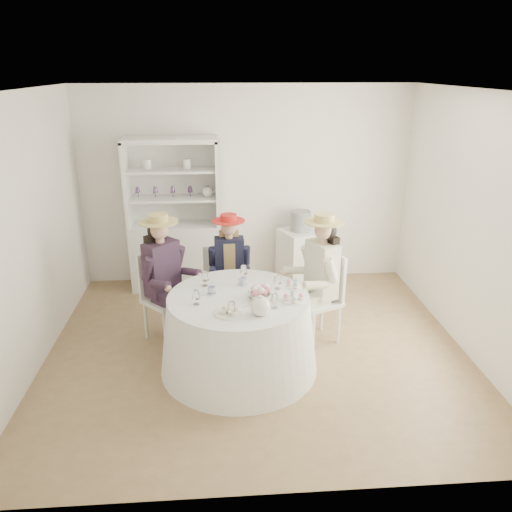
{
  "coord_description": "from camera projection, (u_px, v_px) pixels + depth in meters",
  "views": [
    {
      "loc": [
        -0.36,
        -4.74,
        2.91
      ],
      "look_at": [
        0.0,
        0.1,
        1.05
      ],
      "focal_mm": 35.0,
      "sensor_mm": 36.0,
      "label": 1
    }
  ],
  "objects": [
    {
      "name": "tea_table",
      "position": [
        239.0,
        332.0,
        5.01
      ],
      "size": [
        1.59,
        1.59,
        0.8
      ],
      "rotation": [
        0.0,
        0.0,
        0.18
      ],
      "color": "white",
      "rests_on": "ground"
    },
    {
      "name": "ceiling",
      "position": [
        257.0,
        90.0,
        4.52
      ],
      "size": [
        4.5,
        4.5,
        0.0
      ],
      "primitive_type": "plane",
      "rotation": [
        3.14,
        0.0,
        0.0
      ],
      "color": "white",
      "rests_on": "wall_back"
    },
    {
      "name": "flower_bowl",
      "position": [
        260.0,
        296.0,
        4.81
      ],
      "size": [
        0.24,
        0.24,
        0.06
      ],
      "primitive_type": "imported",
      "rotation": [
        0.0,
        0.0,
        -0.06
      ],
      "color": "white",
      "rests_on": "tea_table"
    },
    {
      "name": "teacup_a",
      "position": [
        212.0,
        291.0,
        4.91
      ],
      "size": [
        0.1,
        0.1,
        0.07
      ],
      "primitive_type": "imported",
      "rotation": [
        0.0,
        0.0,
        0.14
      ],
      "color": "white",
      "rests_on": "tea_table"
    },
    {
      "name": "cupcake_stand",
      "position": [
        293.0,
        293.0,
        4.75
      ],
      "size": [
        0.22,
        0.22,
        0.21
      ],
      "rotation": [
        0.0,
        0.0,
        -0.24
      ],
      "color": "white",
      "rests_on": "tea_table"
    },
    {
      "name": "teacup_b",
      "position": [
        242.0,
        282.0,
        5.11
      ],
      "size": [
        0.09,
        0.09,
        0.07
      ],
      "primitive_type": "imported",
      "rotation": [
        0.0,
        0.0,
        0.17
      ],
      "color": "white",
      "rests_on": "tea_table"
    },
    {
      "name": "wall_left",
      "position": [
        26.0,
        237.0,
        4.84
      ],
      "size": [
        0.0,
        4.5,
        4.5
      ],
      "primitive_type": "plane",
      "rotation": [
        1.57,
        0.0,
        1.57
      ],
      "color": "white",
      "rests_on": "ground"
    },
    {
      "name": "ground",
      "position": [
        257.0,
        348.0,
        5.48
      ],
      "size": [
        4.5,
        4.5,
        0.0
      ],
      "primitive_type": "plane",
      "color": "olive",
      "rests_on": "ground"
    },
    {
      "name": "sandwich_plate",
      "position": [
        228.0,
        312.0,
        4.52
      ],
      "size": [
        0.27,
        0.27,
        0.06
      ],
      "rotation": [
        0.0,
        0.0,
        0.42
      ],
      "color": "white",
      "rests_on": "tea_table"
    },
    {
      "name": "teacup_c",
      "position": [
        264.0,
        289.0,
        4.94
      ],
      "size": [
        0.11,
        0.11,
        0.07
      ],
      "primitive_type": "imported",
      "rotation": [
        0.0,
        0.0,
        0.3
      ],
      "color": "white",
      "rests_on": "tea_table"
    },
    {
      "name": "wall_right",
      "position": [
        473.0,
        227.0,
        5.15
      ],
      "size": [
        0.0,
        4.5,
        4.5
      ],
      "primitive_type": "plane",
      "rotation": [
        1.57,
        0.0,
        -1.57
      ],
      "color": "white",
      "rests_on": "ground"
    },
    {
      "name": "side_table",
      "position": [
        300.0,
        257.0,
        7.02
      ],
      "size": [
        0.65,
        0.65,
        0.78
      ],
      "primitive_type": "cube",
      "rotation": [
        0.0,
        0.0,
        0.39
      ],
      "color": "silver",
      "rests_on": "ground"
    },
    {
      "name": "guest_right",
      "position": [
        320.0,
        272.0,
        5.37
      ],
      "size": [
        0.62,
        0.56,
        1.47
      ],
      "rotation": [
        0.0,
        0.0,
        -1.17
      ],
      "color": "silver",
      "rests_on": "ground"
    },
    {
      "name": "spare_chair",
      "position": [
        217.0,
        274.0,
        6.26
      ],
      "size": [
        0.37,
        0.37,
        0.86
      ],
      "rotation": [
        0.0,
        0.0,
        3.17
      ],
      "color": "silver",
      "rests_on": "ground"
    },
    {
      "name": "flower_arrangement",
      "position": [
        259.0,
        291.0,
        4.79
      ],
      "size": [
        0.18,
        0.18,
        0.07
      ],
      "rotation": [
        0.0,
        0.0,
        0.41
      ],
      "color": "pink",
      "rests_on": "tea_table"
    },
    {
      "name": "hatbox",
      "position": [
        301.0,
        221.0,
        6.84
      ],
      "size": [
        0.3,
        0.3,
        0.28
      ],
      "primitive_type": "cylinder",
      "rotation": [
        0.0,
        0.0,
        0.09
      ],
      "color": "black",
      "rests_on": "side_table"
    },
    {
      "name": "table_teapot",
      "position": [
        261.0,
        306.0,
        4.49
      ],
      "size": [
        0.26,
        0.18,
        0.19
      ],
      "rotation": [
        0.0,
        0.0,
        0.28
      ],
      "color": "white",
      "rests_on": "tea_table"
    },
    {
      "name": "guest_mid",
      "position": [
        229.0,
        262.0,
        5.83
      ],
      "size": [
        0.48,
        0.5,
        1.33
      ],
      "rotation": [
        0.0,
        0.0,
        0.01
      ],
      "color": "silver",
      "rests_on": "ground"
    },
    {
      "name": "wall_back",
      "position": [
        246.0,
        187.0,
        6.86
      ],
      "size": [
        4.5,
        0.0,
        4.5
      ],
      "primitive_type": "plane",
      "rotation": [
        1.57,
        0.0,
        0.0
      ],
      "color": "white",
      "rests_on": "ground"
    },
    {
      "name": "stemware_set",
      "position": [
        238.0,
        289.0,
        4.84
      ],
      "size": [
        0.88,
        0.92,
        0.15
      ],
      "color": "white",
      "rests_on": "tea_table"
    },
    {
      "name": "wall_front",
      "position": [
        280.0,
        330.0,
        3.14
      ],
      "size": [
        4.5,
        0.0,
        4.5
      ],
      "primitive_type": "plane",
      "rotation": [
        -1.57,
        0.0,
        0.0
      ],
      "color": "white",
      "rests_on": "ground"
    },
    {
      "name": "hutch",
      "position": [
        176.0,
        236.0,
        6.8
      ],
      "size": [
        1.29,
        0.64,
        2.06
      ],
      "rotation": [
        0.0,
        0.0,
        -0.16
      ],
      "color": "silver",
      "rests_on": "ground"
    },
    {
      "name": "guest_left",
      "position": [
        164.0,
        271.0,
        5.42
      ],
      "size": [
        0.62,
        0.62,
        1.46
      ],
      "rotation": [
        0.0,
        0.0,
        0.8
      ],
      "color": "silver",
      "rests_on": "ground"
    }
  ]
}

